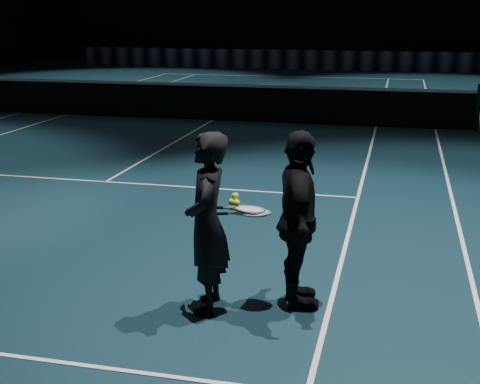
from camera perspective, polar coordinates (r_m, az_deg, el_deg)
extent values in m
plane|color=black|center=(17.11, -2.42, 6.08)|extent=(36.00, 36.00, 0.00)
cylinder|color=black|center=(16.48, 19.65, 6.78)|extent=(0.10, 0.10, 1.10)
cube|color=black|center=(17.05, -2.43, 7.57)|extent=(12.80, 0.02, 0.86)
cube|color=white|center=(16.99, -2.45, 9.13)|extent=(12.80, 0.03, 0.07)
cube|color=black|center=(32.16, 5.29, 11.17)|extent=(22.00, 0.15, 0.90)
imported|color=black|center=(6.16, -2.83, -2.65)|extent=(0.49, 0.67, 1.70)
imported|color=black|center=(6.24, 5.00, -2.45)|extent=(0.66, 1.07, 1.70)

